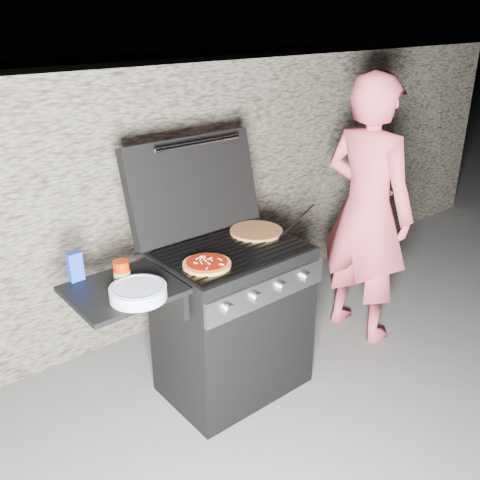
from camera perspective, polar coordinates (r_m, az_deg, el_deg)
ground at (r=3.39m, az=-0.67°, el=-15.11°), size 50.00×50.00×0.00m
stone_wall at (r=3.74m, az=-10.91°, el=4.04°), size 8.00×0.35×1.80m
gas_grill at (r=3.01m, az=-4.49°, el=-10.15°), size 1.34×0.79×0.91m
pizza_topped at (r=2.72m, az=-3.56°, el=-2.51°), size 0.33×0.33×0.03m
pizza_plain at (r=3.13m, az=1.74°, el=0.96°), size 0.41×0.41×0.02m
sauce_jar at (r=2.61m, az=-12.49°, el=-3.40°), size 0.09×0.09×0.12m
blue_carton at (r=2.69m, az=-17.16°, el=-2.73°), size 0.07×0.04×0.14m
plate_stack at (r=2.48m, az=-10.80°, el=-5.52°), size 0.31×0.31×0.06m
person at (r=3.61m, az=13.36°, el=3.06°), size 0.47×0.68×1.79m
tongs at (r=3.21m, az=6.12°, el=2.07°), size 0.41×0.13×0.09m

